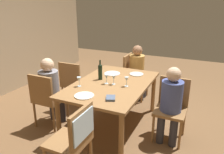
{
  "coord_description": "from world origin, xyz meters",
  "views": [
    {
      "loc": [
        -3.01,
        -1.37,
        2.02
      ],
      "look_at": [
        0.0,
        0.0,
        0.86
      ],
      "focal_mm": 36.05,
      "sensor_mm": 36.0,
      "label": 1
    }
  ],
  "objects_px": {
    "wine_glass_near_left": "(79,80)",
    "wine_glass_near_right": "(114,78)",
    "dining_table": "(112,88)",
    "chair_right_end": "(133,73)",
    "wine_glass_centre": "(127,80)",
    "person_woman_host": "(171,100)",
    "dinner_plate_guest_left": "(136,74)",
    "chair_far_left": "(47,97)",
    "chair_left_end": "(76,134)",
    "chair_near": "(172,104)",
    "person_man_guest": "(138,68)",
    "chair_far_right": "(73,82)",
    "person_man_bearded": "(50,87)",
    "wine_glass_far": "(106,77)",
    "dinner_plate_host": "(84,96)",
    "wine_bottle_tall_green": "(100,71)",
    "dinner_plate_guest_right": "(112,73)"
  },
  "relations": [
    {
      "from": "chair_right_end",
      "to": "dinner_plate_guest_left",
      "type": "bearing_deg",
      "value": 24.46
    },
    {
      "from": "chair_right_end",
      "to": "wine_glass_centre",
      "type": "xyz_separation_m",
      "value": [
        -1.26,
        -0.34,
        0.33
      ]
    },
    {
      "from": "dining_table",
      "to": "chair_near",
      "type": "bearing_deg",
      "value": -84.66
    },
    {
      "from": "chair_near",
      "to": "chair_far_left",
      "type": "height_order",
      "value": "same"
    },
    {
      "from": "person_woman_host",
      "to": "person_man_guest",
      "type": "xyz_separation_m",
      "value": [
        1.25,
        0.91,
        -0.0
      ]
    },
    {
      "from": "person_man_bearded",
      "to": "dinner_plate_host",
      "type": "distance_m",
      "value": 0.84
    },
    {
      "from": "chair_near",
      "to": "wine_glass_centre",
      "type": "bearing_deg",
      "value": 10.14
    },
    {
      "from": "wine_glass_near_left",
      "to": "chair_far_right",
      "type": "bearing_deg",
      "value": 40.76
    },
    {
      "from": "chair_near",
      "to": "wine_glass_near_left",
      "type": "xyz_separation_m",
      "value": [
        -0.42,
        1.33,
        0.33
      ]
    },
    {
      "from": "chair_far_right",
      "to": "dinner_plate_guest_right",
      "type": "bearing_deg",
      "value": 9.05
    },
    {
      "from": "chair_far_left",
      "to": "dinner_plate_host",
      "type": "height_order",
      "value": "chair_far_left"
    },
    {
      "from": "wine_glass_near_left",
      "to": "chair_right_end",
      "type": "bearing_deg",
      "value": -11.14
    },
    {
      "from": "dining_table",
      "to": "chair_right_end",
      "type": "bearing_deg",
      "value": 4.07
    },
    {
      "from": "chair_far_left",
      "to": "person_woman_host",
      "type": "distance_m",
      "value": 1.92
    },
    {
      "from": "wine_glass_near_left",
      "to": "wine_glass_centre",
      "type": "xyz_separation_m",
      "value": [
        0.3,
        -0.65,
        0.0
      ]
    },
    {
      "from": "chair_right_end",
      "to": "wine_bottle_tall_green",
      "type": "xyz_separation_m",
      "value": [
        -1.15,
        0.16,
        0.36
      ]
    },
    {
      "from": "person_man_guest",
      "to": "wine_glass_far",
      "type": "xyz_separation_m",
      "value": [
        -1.29,
        0.09,
        0.21
      ]
    },
    {
      "from": "chair_far_left",
      "to": "chair_right_end",
      "type": "height_order",
      "value": "same"
    },
    {
      "from": "dinner_plate_guest_left",
      "to": "wine_glass_far",
      "type": "bearing_deg",
      "value": 155.37
    },
    {
      "from": "chair_right_end",
      "to": "wine_glass_far",
      "type": "bearing_deg",
      "value": 0.93
    },
    {
      "from": "chair_right_end",
      "to": "dinner_plate_guest_right",
      "type": "relative_size",
      "value": 3.3
    },
    {
      "from": "dinner_plate_host",
      "to": "chair_right_end",
      "type": "bearing_deg",
      "value": -1.53
    },
    {
      "from": "chair_near",
      "to": "dinner_plate_host",
      "type": "relative_size",
      "value": 3.42
    },
    {
      "from": "chair_far_right",
      "to": "person_man_bearded",
      "type": "xyz_separation_m",
      "value": [
        -0.65,
        0.0,
        0.13
      ]
    },
    {
      "from": "person_woman_host",
      "to": "wine_glass_far",
      "type": "relative_size",
      "value": 7.6
    },
    {
      "from": "dining_table",
      "to": "chair_far_left",
      "type": "distance_m",
      "value": 1.05
    },
    {
      "from": "chair_right_end",
      "to": "chair_left_end",
      "type": "bearing_deg",
      "value": 4.92
    },
    {
      "from": "wine_glass_near_left",
      "to": "wine_glass_far",
      "type": "relative_size",
      "value": 1.0
    },
    {
      "from": "wine_bottle_tall_green",
      "to": "chair_near",
      "type": "bearing_deg",
      "value": -89.41
    },
    {
      "from": "chair_near",
      "to": "chair_right_end",
      "type": "relative_size",
      "value": 1.0
    },
    {
      "from": "chair_left_end",
      "to": "wine_bottle_tall_green",
      "type": "bearing_deg",
      "value": 15.84
    },
    {
      "from": "chair_far_left",
      "to": "wine_glass_near_right",
      "type": "distance_m",
      "value": 1.12
    },
    {
      "from": "wine_glass_centre",
      "to": "dining_table",
      "type": "bearing_deg",
      "value": 82.49
    },
    {
      "from": "dining_table",
      "to": "wine_glass_near_right",
      "type": "height_order",
      "value": "wine_glass_near_right"
    },
    {
      "from": "chair_far_right",
      "to": "wine_glass_near_right",
      "type": "bearing_deg",
      "value": -18.74
    },
    {
      "from": "dining_table",
      "to": "chair_near",
      "type": "height_order",
      "value": "chair_near"
    },
    {
      "from": "chair_far_left",
      "to": "dinner_plate_guest_left",
      "type": "bearing_deg",
      "value": 41.73
    },
    {
      "from": "dining_table",
      "to": "chair_far_left",
      "type": "xyz_separation_m",
      "value": [
        -0.47,
        0.93,
        -0.14
      ]
    },
    {
      "from": "chair_near",
      "to": "person_man_guest",
      "type": "xyz_separation_m",
      "value": [
        1.14,
        0.91,
        0.12
      ]
    },
    {
      "from": "wine_glass_near_left",
      "to": "chair_left_end",
      "type": "bearing_deg",
      "value": -149.94
    },
    {
      "from": "wine_glass_near_left",
      "to": "wine_glass_near_right",
      "type": "bearing_deg",
      "value": -56.3
    },
    {
      "from": "wine_glass_near_left",
      "to": "dinner_plate_guest_right",
      "type": "relative_size",
      "value": 0.53
    },
    {
      "from": "wine_glass_near_left",
      "to": "chair_near",
      "type": "bearing_deg",
      "value": -72.49
    },
    {
      "from": "dinner_plate_host",
      "to": "dinner_plate_guest_right",
      "type": "xyz_separation_m",
      "value": [
        1.03,
        0.05,
        0.0
      ]
    },
    {
      "from": "person_man_bearded",
      "to": "wine_glass_near_left",
      "type": "distance_m",
      "value": 0.58
    },
    {
      "from": "person_woman_host",
      "to": "dinner_plate_guest_left",
      "type": "height_order",
      "value": "person_woman_host"
    },
    {
      "from": "wine_glass_far",
      "to": "wine_glass_near_left",
      "type": "bearing_deg",
      "value": 129.62
    },
    {
      "from": "chair_far_left",
      "to": "wine_glass_near_left",
      "type": "distance_m",
      "value": 0.65
    },
    {
      "from": "wine_glass_near_right",
      "to": "wine_glass_far",
      "type": "relative_size",
      "value": 1.0
    },
    {
      "from": "wine_bottle_tall_green",
      "to": "dinner_plate_guest_left",
      "type": "height_order",
      "value": "wine_bottle_tall_green"
    }
  ]
}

